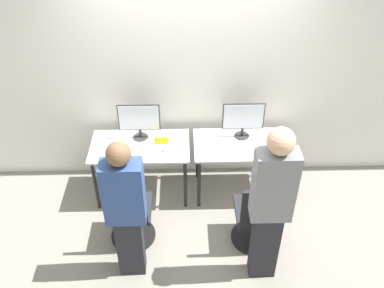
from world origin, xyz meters
TOP-DOWN VIEW (x-y plane):
  - ground_plane at (0.00, 0.00)m, footprint 20.00×20.00m
  - wall_back at (0.00, 0.73)m, footprint 12.00×0.05m
  - desk_left at (-0.58, 0.30)m, footprint 1.11×0.61m
  - monitor_left at (-0.58, 0.45)m, footprint 0.47×0.17m
  - keyboard_left at (-0.58, 0.19)m, footprint 0.40×0.17m
  - mouse_left at (-0.30, 0.21)m, footprint 0.06×0.09m
  - office_chair_left at (-0.65, -0.45)m, footprint 0.48×0.48m
  - person_left at (-0.61, -0.81)m, footprint 0.36×0.21m
  - desk_right at (0.58, 0.30)m, footprint 1.11×0.61m
  - monitor_right at (0.58, 0.45)m, footprint 0.47×0.17m
  - keyboard_right at (0.58, 0.22)m, footprint 0.40×0.17m
  - mouse_right at (0.87, 0.23)m, footprint 0.06×0.09m
  - office_chair_right at (0.65, -0.51)m, footprint 0.48×0.48m
  - person_right at (0.67, -0.87)m, footprint 0.36×0.23m
  - placard_left at (-0.34, 0.33)m, footprint 0.16×0.03m

SIDE VIEW (x-z plane):
  - ground_plane at x=0.00m, z-range 0.00..0.00m
  - office_chair_left at x=-0.65m, z-range -0.08..0.82m
  - office_chair_right at x=0.65m, z-range -0.08..0.82m
  - desk_left at x=-0.58m, z-range 0.27..0.98m
  - desk_right at x=0.58m, z-range 0.27..0.98m
  - keyboard_left at x=-0.58m, z-range 0.71..0.73m
  - keyboard_right at x=0.58m, z-range 0.71..0.73m
  - mouse_left at x=-0.30m, z-range 0.71..0.74m
  - mouse_right at x=0.87m, z-range 0.71..0.74m
  - placard_left at x=-0.34m, z-range 0.71..0.79m
  - person_left at x=-0.61m, z-range 0.07..1.67m
  - monitor_left at x=-0.58m, z-range 0.74..1.18m
  - monitor_right at x=0.58m, z-range 0.74..1.18m
  - person_right at x=0.67m, z-range 0.09..1.86m
  - wall_back at x=0.00m, z-range 0.00..2.80m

